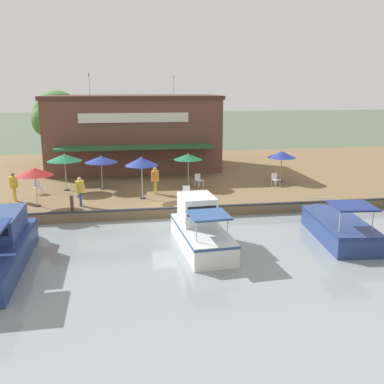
{
  "coord_description": "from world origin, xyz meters",
  "views": [
    {
      "loc": [
        22.68,
        -2.53,
        7.18
      ],
      "look_at": [
        -1.0,
        1.18,
        1.3
      ],
      "focal_mm": 40.0,
      "sensor_mm": 36.0,
      "label": 1
    }
  ],
  "objects_px": {
    "cafe_chair_far_corner_seat": "(186,192)",
    "patio_umbrella_near_quay_edge": "(142,162)",
    "patio_umbrella_mid_patio_left": "(282,155)",
    "cafe_chair_beside_entrance": "(275,179)",
    "tree_upstream_bank": "(56,116)",
    "patio_umbrella_back_row": "(35,172)",
    "person_at_quay_edge": "(13,183)",
    "patio_umbrella_far_corner": "(101,159)",
    "patio_umbrella_by_entrance": "(188,157)",
    "patio_umbrella_mid_patio_right": "(64,158)",
    "motorboat_distant_upstream": "(335,224)",
    "person_mid_patio": "(80,188)",
    "motorboat_second_along": "(198,228)",
    "cafe_chair_facing_river": "(199,179)",
    "waterfront_restaurant": "(134,132)",
    "person_near_entrance": "(155,177)",
    "cafe_chair_mid_patio": "(37,186)",
    "mooring_post": "(72,204)"
  },
  "relations": [
    {
      "from": "patio_umbrella_back_row",
      "to": "person_near_entrance",
      "type": "height_order",
      "value": "patio_umbrella_back_row"
    },
    {
      "from": "tree_upstream_bank",
      "to": "patio_umbrella_back_row",
      "type": "bearing_deg",
      "value": 3.5
    },
    {
      "from": "patio_umbrella_mid_patio_left",
      "to": "cafe_chair_far_corner_seat",
      "type": "height_order",
      "value": "patio_umbrella_mid_patio_left"
    },
    {
      "from": "patio_umbrella_mid_patio_left",
      "to": "cafe_chair_beside_entrance",
      "type": "distance_m",
      "value": 2.06
    },
    {
      "from": "cafe_chair_mid_patio",
      "to": "cafe_chair_beside_entrance",
      "type": "bearing_deg",
      "value": 89.63
    },
    {
      "from": "motorboat_distant_upstream",
      "to": "motorboat_second_along",
      "type": "relative_size",
      "value": 1.04
    },
    {
      "from": "patio_umbrella_near_quay_edge",
      "to": "motorboat_second_along",
      "type": "xyz_separation_m",
      "value": [
        6.78,
        2.29,
        -2.03
      ]
    },
    {
      "from": "patio_umbrella_back_row",
      "to": "patio_umbrella_mid_patio_right",
      "type": "bearing_deg",
      "value": 162.93
    },
    {
      "from": "patio_umbrella_by_entrance",
      "to": "person_at_quay_edge",
      "type": "bearing_deg",
      "value": -78.83
    },
    {
      "from": "patio_umbrella_mid_patio_left",
      "to": "motorboat_second_along",
      "type": "xyz_separation_m",
      "value": [
        10.05,
        -7.71,
        -1.71
      ]
    },
    {
      "from": "person_near_entrance",
      "to": "person_mid_patio",
      "type": "relative_size",
      "value": 1.02
    },
    {
      "from": "cafe_chair_mid_patio",
      "to": "person_mid_patio",
      "type": "xyz_separation_m",
      "value": [
        3.4,
        2.98,
        0.58
      ]
    },
    {
      "from": "motorboat_second_along",
      "to": "person_mid_patio",
      "type": "bearing_deg",
      "value": -133.79
    },
    {
      "from": "cafe_chair_far_corner_seat",
      "to": "person_at_quay_edge",
      "type": "xyz_separation_m",
      "value": [
        -1.37,
        -10.12,
        0.59
      ]
    },
    {
      "from": "cafe_chair_facing_river",
      "to": "patio_umbrella_back_row",
      "type": "bearing_deg",
      "value": -70.33
    },
    {
      "from": "motorboat_distant_upstream",
      "to": "waterfront_restaurant",
      "type": "bearing_deg",
      "value": -151.56
    },
    {
      "from": "cafe_chair_far_corner_seat",
      "to": "patio_umbrella_near_quay_edge",
      "type": "bearing_deg",
      "value": -107.07
    },
    {
      "from": "patio_umbrella_near_quay_edge",
      "to": "tree_upstream_bank",
      "type": "height_order",
      "value": "tree_upstream_bank"
    },
    {
      "from": "cafe_chair_beside_entrance",
      "to": "cafe_chair_mid_patio",
      "type": "xyz_separation_m",
      "value": [
        -0.1,
        -15.71,
        0.0
      ]
    },
    {
      "from": "patio_umbrella_back_row",
      "to": "cafe_chair_facing_river",
      "type": "relative_size",
      "value": 2.65
    },
    {
      "from": "person_mid_patio",
      "to": "cafe_chair_facing_river",
      "type": "bearing_deg",
      "value": 117.48
    },
    {
      "from": "patio_umbrella_mid_patio_right",
      "to": "cafe_chair_far_corner_seat",
      "type": "distance_m",
      "value": 8.47
    },
    {
      "from": "patio_umbrella_near_quay_edge",
      "to": "patio_umbrella_by_entrance",
      "type": "bearing_deg",
      "value": 130.0
    },
    {
      "from": "person_mid_patio",
      "to": "patio_umbrella_mid_patio_right",
      "type": "bearing_deg",
      "value": -162.45
    },
    {
      "from": "cafe_chair_facing_river",
      "to": "mooring_post",
      "type": "xyz_separation_m",
      "value": [
        5.03,
        -7.82,
        -0.02
      ]
    },
    {
      "from": "cafe_chair_mid_patio",
      "to": "patio_umbrella_near_quay_edge",
      "type": "bearing_deg",
      "value": 71.3
    },
    {
      "from": "patio_umbrella_mid_patio_right",
      "to": "cafe_chair_beside_entrance",
      "type": "bearing_deg",
      "value": 86.78
    },
    {
      "from": "person_mid_patio",
      "to": "motorboat_distant_upstream",
      "type": "distance_m",
      "value": 13.84
    },
    {
      "from": "patio_umbrella_far_corner",
      "to": "cafe_chair_far_corner_seat",
      "type": "xyz_separation_m",
      "value": [
        3.71,
        5.11,
        -1.51
      ]
    },
    {
      "from": "patio_umbrella_far_corner",
      "to": "cafe_chair_facing_river",
      "type": "distance_m",
      "value": 6.63
    },
    {
      "from": "patio_umbrella_mid_patio_left",
      "to": "cafe_chair_mid_patio",
      "type": "relative_size",
      "value": 2.63
    },
    {
      "from": "patio_umbrella_far_corner",
      "to": "patio_umbrella_mid_patio_right",
      "type": "xyz_separation_m",
      "value": [
        0.01,
        -2.31,
        0.17
      ]
    },
    {
      "from": "person_at_quay_edge",
      "to": "tree_upstream_bank",
      "type": "distance_m",
      "value": 14.01
    },
    {
      "from": "person_at_quay_edge",
      "to": "person_near_entrance",
      "type": "height_order",
      "value": "person_near_entrance"
    },
    {
      "from": "patio_umbrella_mid_patio_left",
      "to": "motorboat_distant_upstream",
      "type": "xyz_separation_m",
      "value": [
        9.95,
        -0.88,
        -1.93
      ]
    },
    {
      "from": "cafe_chair_mid_patio",
      "to": "mooring_post",
      "type": "distance_m",
      "value": 5.25
    },
    {
      "from": "cafe_chair_mid_patio",
      "to": "person_at_quay_edge",
      "type": "bearing_deg",
      "value": -31.53
    },
    {
      "from": "patio_umbrella_far_corner",
      "to": "mooring_post",
      "type": "bearing_deg",
      "value": -14.67
    },
    {
      "from": "person_at_quay_edge",
      "to": "motorboat_second_along",
      "type": "relative_size",
      "value": 0.28
    },
    {
      "from": "cafe_chair_mid_patio",
      "to": "tree_upstream_bank",
      "type": "distance_m",
      "value": 12.56
    },
    {
      "from": "motorboat_distant_upstream",
      "to": "patio_umbrella_back_row",
      "type": "bearing_deg",
      "value": -111.09
    },
    {
      "from": "cafe_chair_far_corner_seat",
      "to": "waterfront_restaurant",
      "type": "bearing_deg",
      "value": -166.15
    },
    {
      "from": "patio_umbrella_mid_patio_right",
      "to": "motorboat_distant_upstream",
      "type": "bearing_deg",
      "value": 55.57
    },
    {
      "from": "patio_umbrella_mid_patio_left",
      "to": "person_mid_patio",
      "type": "distance_m",
      "value": 14.29
    },
    {
      "from": "motorboat_second_along",
      "to": "patio_umbrella_far_corner",
      "type": "bearing_deg",
      "value": -153.59
    },
    {
      "from": "patio_umbrella_mid_patio_right",
      "to": "person_at_quay_edge",
      "type": "relative_size",
      "value": 1.42
    },
    {
      "from": "cafe_chair_mid_patio",
      "to": "tree_upstream_bank",
      "type": "relative_size",
      "value": 0.13
    },
    {
      "from": "patio_umbrella_back_row",
      "to": "cafe_chair_far_corner_seat",
      "type": "bearing_deg",
      "value": 90.32
    },
    {
      "from": "patio_umbrella_mid_patio_left",
      "to": "patio_umbrella_by_entrance",
      "type": "xyz_separation_m",
      "value": [
        0.58,
        -6.79,
        0.09
      ]
    },
    {
      "from": "patio_umbrella_far_corner",
      "to": "patio_umbrella_by_entrance",
      "type": "height_order",
      "value": "patio_umbrella_by_entrance"
    }
  ]
}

